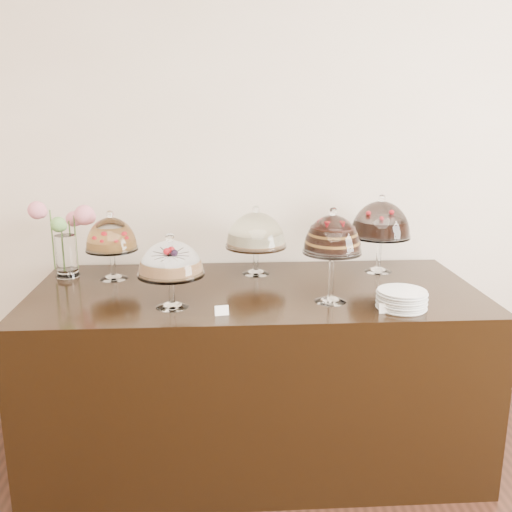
{
  "coord_description": "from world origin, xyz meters",
  "views": [
    {
      "loc": [
        -0.44,
        -0.25,
        1.76
      ],
      "look_at": [
        -0.27,
        2.4,
        1.08
      ],
      "focal_mm": 40.0,
      "sensor_mm": 36.0,
      "label": 1
    }
  ],
  "objects": [
    {
      "name": "cake_stand_dark_choco",
      "position": [
        0.42,
        2.72,
        1.17
      ],
      "size": [
        0.33,
        0.33,
        0.43
      ],
      "color": "white",
      "rests_on": "display_counter"
    },
    {
      "name": "price_card_right",
      "position": [
        0.27,
        2.06,
        0.92
      ],
      "size": [
        0.06,
        0.02,
        0.04
      ],
      "primitive_type": "cube",
      "rotation": [
        -0.21,
        0.0,
        -0.02
      ],
      "color": "white",
      "rests_on": "display_counter"
    },
    {
      "name": "cake_stand_fruit_tart",
      "position": [
        -1.01,
        2.67,
        1.12
      ],
      "size": [
        0.27,
        0.27,
        0.36
      ],
      "color": "white",
      "rests_on": "display_counter"
    },
    {
      "name": "price_card_left",
      "position": [
        -0.44,
        2.08,
        0.92
      ],
      "size": [
        0.06,
        0.02,
        0.04
      ],
      "primitive_type": "cube",
      "rotation": [
        -0.21,
        0.0,
        0.16
      ],
      "color": "white",
      "rests_on": "display_counter"
    },
    {
      "name": "plate_stack",
      "position": [
        0.36,
        2.12,
        0.94
      ],
      "size": [
        0.22,
        0.22,
        0.08
      ],
      "color": "silver",
      "rests_on": "display_counter"
    },
    {
      "name": "wall_back",
      "position": [
        0.0,
        3.0,
        1.5
      ],
      "size": [
        5.0,
        0.04,
        3.0
      ],
      "primitive_type": "cube",
      "color": "beige",
      "rests_on": "ground"
    },
    {
      "name": "display_counter",
      "position": [
        -0.27,
        2.45,
        0.45
      ],
      "size": [
        2.2,
        1.0,
        0.9
      ],
      "primitive_type": "cube",
      "color": "black",
      "rests_on": "ground"
    },
    {
      "name": "flower_vase",
      "position": [
        -1.26,
        2.74,
        1.13
      ],
      "size": [
        0.33,
        0.28,
        0.41
      ],
      "color": "white",
      "rests_on": "display_counter"
    },
    {
      "name": "cake_stand_sugar_sponge",
      "position": [
        -0.66,
        2.2,
        1.11
      ],
      "size": [
        0.3,
        0.3,
        0.34
      ],
      "color": "white",
      "rests_on": "display_counter"
    },
    {
      "name": "cake_stand_cheesecake",
      "position": [
        -0.25,
        2.72,
        1.13
      ],
      "size": [
        0.33,
        0.33,
        0.37
      ],
      "color": "white",
      "rests_on": "display_counter"
    },
    {
      "name": "cake_stand_choco_layer",
      "position": [
        0.06,
        2.23,
        1.2
      ],
      "size": [
        0.27,
        0.27,
        0.44
      ],
      "color": "white",
      "rests_on": "display_counter"
    }
  ]
}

